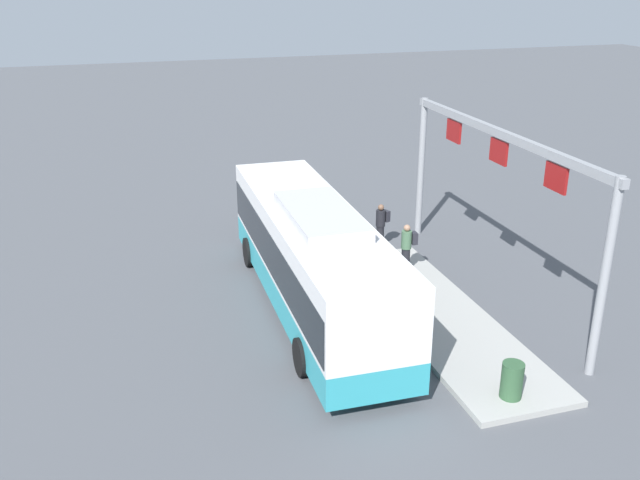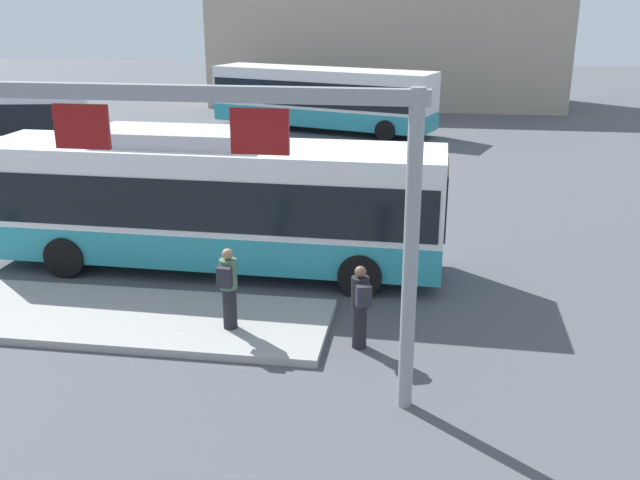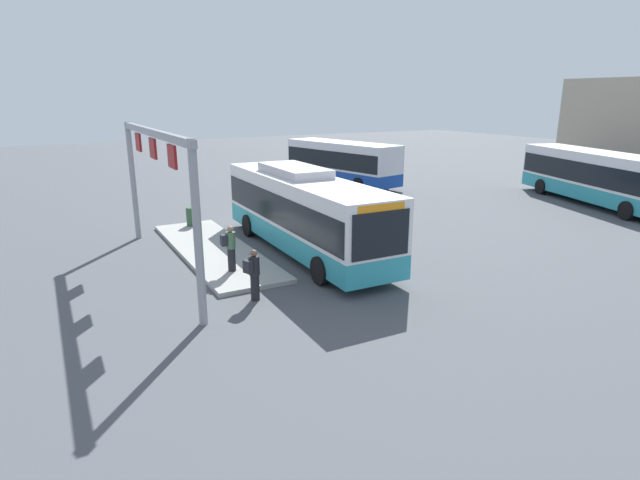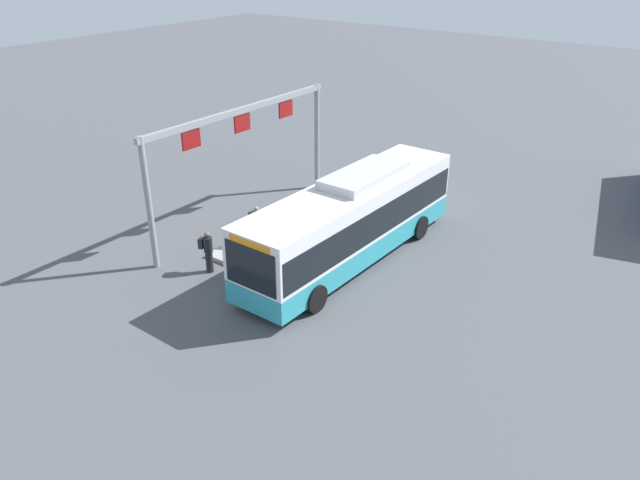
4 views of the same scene
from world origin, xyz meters
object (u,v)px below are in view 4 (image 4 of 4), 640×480
(person_boarding, at_px, (208,251))
(person_waiting_near, at_px, (257,224))
(bus_main, at_px, (351,218))
(trash_bin, at_px, (366,184))

(person_boarding, relative_size, person_waiting_near, 1.00)
(person_boarding, bearing_deg, bus_main, 26.70)
(bus_main, relative_size, person_boarding, 6.72)
(bus_main, distance_m, trash_bin, 6.83)
(person_boarding, xyz_separation_m, trash_bin, (-9.97, 0.70, -0.28))
(person_boarding, relative_size, trash_bin, 1.86)
(bus_main, height_order, trash_bin, bus_main)
(person_waiting_near, bearing_deg, person_boarding, -92.06)
(person_waiting_near, xyz_separation_m, trash_bin, (-7.36, 0.56, -0.44))
(person_boarding, bearing_deg, person_waiting_near, 67.09)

